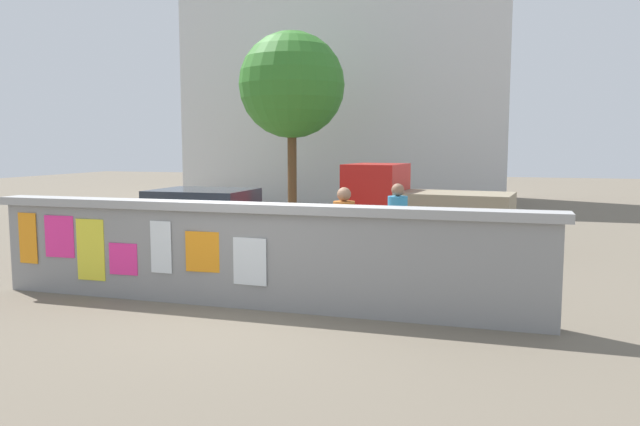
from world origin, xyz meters
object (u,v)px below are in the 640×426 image
Objects in this scene: car_parked at (210,223)px; motorcycle at (449,268)px; person_walking at (344,227)px; person_bystander at (397,220)px; tree_roadside at (292,86)px; auto_rickshaw_truck at (419,207)px.

car_parked reaches higher than motorcycle.
person_bystander is at bearing 61.39° from person_walking.
motorcycle is (4.83, -1.85, -0.27)m from car_parked.
car_parked is at bearing 159.06° from motorcycle.
tree_roadside is (-1.09, 7.99, 3.45)m from car_parked.
tree_roadside reaches higher than person_bystander.
person_bystander reaches higher than motorcycle.
person_bystander is at bearing -88.82° from auto_rickshaw_truck.
motorcycle is 1.74m from person_walking.
car_parked is 2.35× the size of person_bystander.
tree_roadside is at bearing 132.40° from auto_rickshaw_truck.
auto_rickshaw_truck reaches higher than person_bystander.
tree_roadside is at bearing 120.09° from person_bystander.
motorcycle is at bearing -5.93° from person_walking.
person_walking is (-1.65, 0.17, 0.52)m from motorcycle.
motorcycle is 1.17× the size of person_bystander.
tree_roadside is (-4.91, 8.48, 3.19)m from person_bystander.
auto_rickshaw_truck is 2.31× the size of person_bystander.
car_parked is at bearing -144.57° from auto_rickshaw_truck.
car_parked is at bearing 172.66° from person_bystander.
motorcycle is at bearing -58.96° from tree_roadside.
person_bystander is (0.07, -3.17, 0.09)m from auto_rickshaw_truck.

